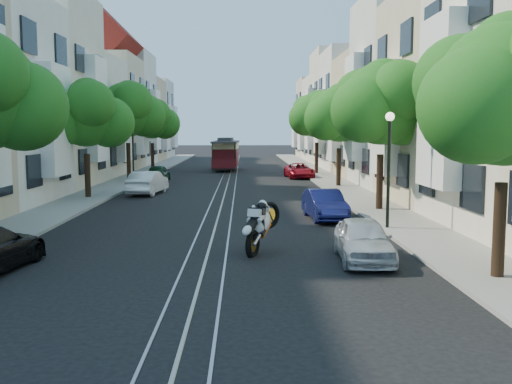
{
  "coord_description": "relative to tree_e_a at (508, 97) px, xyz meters",
  "views": [
    {
      "loc": [
        1.04,
        -16.35,
        3.62
      ],
      "look_at": [
        1.56,
        5.93,
        1.22
      ],
      "focal_mm": 40.0,
      "sensor_mm": 36.0,
      "label": 1
    }
  ],
  "objects": [
    {
      "name": "parked_car_e_near",
      "position": [
        -2.86,
        2.23,
        -3.8
      ],
      "size": [
        1.6,
        3.59,
        1.2
      ],
      "primitive_type": "imported",
      "rotation": [
        0.0,
        0.0,
        -0.05
      ],
      "color": "#B2B8BF",
      "rests_on": "ground"
    },
    {
      "name": "townhouses_east",
      "position": [
        4.61,
        30.94,
        0.79
      ],
      "size": [
        7.75,
        72.0,
        12.0
      ],
      "color": "beige",
      "rests_on": "ground"
    },
    {
      "name": "tree_e_d",
      "position": [
        0.0,
        34.0,
        0.47
      ],
      "size": [
        5.01,
        4.16,
        6.85
      ],
      "color": "black",
      "rests_on": "ground"
    },
    {
      "name": "rail_left",
      "position": [
        -7.81,
        31.02,
        -4.39
      ],
      "size": [
        0.06,
        80.0,
        0.02
      ],
      "primitive_type": "cube",
      "color": "gray",
      "rests_on": "ground"
    },
    {
      "name": "townhouses_west",
      "position": [
        -19.13,
        30.94,
        0.68
      ],
      "size": [
        7.75,
        72.0,
        11.76
      ],
      "color": "silver",
      "rests_on": "ground"
    },
    {
      "name": "ground",
      "position": [
        -7.26,
        31.02,
        -4.4
      ],
      "size": [
        200.0,
        200.0,
        0.0
      ],
      "primitive_type": "plane",
      "color": "black",
      "rests_on": "ground"
    },
    {
      "name": "parked_car_e_mid",
      "position": [
        -2.86,
        9.74,
        -3.79
      ],
      "size": [
        1.57,
        3.78,
        1.22
      ],
      "primitive_type": "imported",
      "rotation": [
        0.0,
        0.0,
        0.08
      ],
      "color": "#0C1040",
      "rests_on": "ground"
    },
    {
      "name": "tree_w_c",
      "position": [
        -14.4,
        28.0,
        0.67
      ],
      "size": [
        5.13,
        4.28,
        7.09
      ],
      "color": "black",
      "rests_on": "ground"
    },
    {
      "name": "parked_car_w_mid",
      "position": [
        -11.66,
        19.3,
        -3.73
      ],
      "size": [
        1.9,
        4.18,
        1.33
      ],
      "primitive_type": "imported",
      "rotation": [
        0.0,
        0.0,
        3.02
      ],
      "color": "white",
      "rests_on": "ground"
    },
    {
      "name": "tree_w_b",
      "position": [
        -14.4,
        17.0,
        0.0
      ],
      "size": [
        4.72,
        3.87,
        6.27
      ],
      "color": "black",
      "rests_on": "ground"
    },
    {
      "name": "tree_e_c",
      "position": [
        0.0,
        23.0,
        0.2
      ],
      "size": [
        4.84,
        3.99,
        6.52
      ],
      "color": "black",
      "rests_on": "ground"
    },
    {
      "name": "tree_w_d",
      "position": [
        -14.4,
        39.0,
        0.2
      ],
      "size": [
        4.84,
        3.99,
        6.52
      ],
      "color": "black",
      "rests_on": "ground"
    },
    {
      "name": "rail_slot",
      "position": [
        -7.26,
        31.02,
        -4.39
      ],
      "size": [
        0.06,
        80.0,
        0.02
      ],
      "primitive_type": "cube",
      "color": "gray",
      "rests_on": "ground"
    },
    {
      "name": "lamp_east",
      "position": [
        -0.96,
        7.02,
        -1.55
      ],
      "size": [
        0.32,
        0.32,
        4.16
      ],
      "color": "black",
      "rests_on": "ground"
    },
    {
      "name": "parked_car_w_far",
      "position": [
        -12.29,
        27.67,
        -3.8
      ],
      "size": [
        1.42,
        3.53,
        1.2
      ],
      "primitive_type": "imported",
      "rotation": [
        0.0,
        0.0,
        3.14
      ],
      "color": "#163822",
      "rests_on": "ground"
    },
    {
      "name": "sidewalk_west",
      "position": [
        -14.51,
        31.02,
        -4.34
      ],
      "size": [
        2.5,
        80.0,
        0.12
      ],
      "primitive_type": "cube",
      "color": "gray",
      "rests_on": "ground"
    },
    {
      "name": "sidewalk_east",
      "position": [
        -0.01,
        31.02,
        -4.34
      ],
      "size": [
        2.5,
        80.0,
        0.12
      ],
      "primitive_type": "cube",
      "color": "gray",
      "rests_on": "ground"
    },
    {
      "name": "lamp_west",
      "position": [
        -13.56,
        25.02,
        -1.55
      ],
      "size": [
        0.32,
        0.32,
        4.16
      ],
      "color": "black",
      "rests_on": "ground"
    },
    {
      "name": "parked_car_e_far",
      "position": [
        -1.87,
        30.19,
        -3.82
      ],
      "size": [
        2.23,
        4.27,
        1.15
      ],
      "primitive_type": "imported",
      "rotation": [
        0.0,
        0.0,
        0.08
      ],
      "color": "maroon",
      "rests_on": "ground"
    },
    {
      "name": "lane_line",
      "position": [
        -7.26,
        31.02,
        -4.4
      ],
      "size": [
        0.08,
        80.0,
        0.01
      ],
      "primitive_type": "cube",
      "color": "tan",
      "rests_on": "ground"
    },
    {
      "name": "sportbike_rider",
      "position": [
        -5.71,
        3.45,
        -3.52
      ],
      "size": [
        1.18,
        2.12,
        1.59
      ],
      "rotation": [
        0.0,
        0.0,
        -0.39
      ],
      "color": "black",
      "rests_on": "ground"
    },
    {
      "name": "cable_car",
      "position": [
        -7.76,
        39.1,
        -2.79
      ],
      "size": [
        2.46,
        7.15,
        2.72
      ],
      "rotation": [
        0.0,
        0.0,
        -0.03
      ],
      "color": "black",
      "rests_on": "ground"
    },
    {
      "name": "rail_right",
      "position": [
        -6.71,
        31.02,
        -4.39
      ],
      "size": [
        0.06,
        80.0,
        0.02
      ],
      "primitive_type": "cube",
      "color": "gray",
      "rests_on": "ground"
    },
    {
      "name": "tree_e_a",
      "position": [
        0.0,
        0.0,
        0.0
      ],
      "size": [
        4.72,
        3.87,
        6.27
      ],
      "color": "black",
      "rests_on": "ground"
    },
    {
      "name": "tree_e_b",
      "position": [
        0.0,
        12.0,
        0.34
      ],
      "size": [
        4.93,
        4.08,
        6.68
      ],
      "color": "black",
      "rests_on": "ground"
    }
  ]
}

